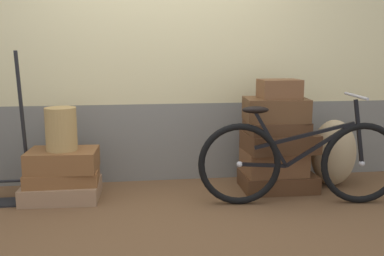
% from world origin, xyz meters
% --- Properties ---
extents(ground, '(9.74, 5.20, 0.06)m').
position_xyz_m(ground, '(0.00, 0.00, -0.03)').
color(ground, brown).
extents(station_building, '(7.74, 0.74, 2.88)m').
position_xyz_m(station_building, '(0.01, 0.85, 1.45)').
color(station_building, slate).
rests_on(station_building, ground).
extents(suitcase_0, '(0.66, 0.52, 0.14)m').
position_xyz_m(suitcase_0, '(-0.91, 0.32, 0.07)').
color(suitcase_0, '#937051').
rests_on(suitcase_0, ground).
extents(suitcase_1, '(0.61, 0.42, 0.11)m').
position_xyz_m(suitcase_1, '(-0.90, 0.31, 0.20)').
color(suitcase_1, brown).
rests_on(suitcase_1, suitcase_0).
extents(suitcase_2, '(0.60, 0.43, 0.18)m').
position_xyz_m(suitcase_2, '(-0.89, 0.30, 0.35)').
color(suitcase_2, brown).
rests_on(suitcase_2, suitcase_1).
extents(suitcase_3, '(0.67, 0.47, 0.15)m').
position_xyz_m(suitcase_3, '(1.04, 0.32, 0.08)').
color(suitcase_3, '#4C2D19').
rests_on(suitcase_3, ground).
extents(suitcase_4, '(0.56, 0.41, 0.22)m').
position_xyz_m(suitcase_4, '(0.99, 0.31, 0.26)').
color(suitcase_4, brown).
rests_on(suitcase_4, suitcase_3).
extents(suitcase_5, '(0.65, 0.48, 0.17)m').
position_xyz_m(suitcase_5, '(1.04, 0.30, 0.45)').
color(suitcase_5, '#4C2D19').
rests_on(suitcase_5, suitcase_4).
extents(suitcase_6, '(0.54, 0.40, 0.11)m').
position_xyz_m(suitcase_6, '(1.00, 0.29, 0.59)').
color(suitcase_6, '#4C2D19').
rests_on(suitcase_6, suitcase_5).
extents(suitcase_7, '(0.58, 0.44, 0.21)m').
position_xyz_m(suitcase_7, '(0.99, 0.30, 0.75)').
color(suitcase_7, brown).
rests_on(suitcase_7, suitcase_6).
extents(suitcase_8, '(0.36, 0.27, 0.17)m').
position_xyz_m(suitcase_8, '(1.02, 0.28, 0.94)').
color(suitcase_8, brown).
rests_on(suitcase_8, suitcase_7).
extents(wicker_basket, '(0.26, 0.26, 0.37)m').
position_xyz_m(wicker_basket, '(-0.89, 0.30, 0.62)').
color(wicker_basket, '#A8844C').
rests_on(wicker_basket, suitcase_2).
extents(luggage_trolley, '(0.38, 0.38, 1.28)m').
position_xyz_m(luggage_trolley, '(-1.36, 0.35, 0.28)').
color(luggage_trolley, black).
rests_on(luggage_trolley, ground).
extents(burlap_sack, '(0.43, 0.36, 0.63)m').
position_xyz_m(burlap_sack, '(1.61, 0.38, 0.32)').
color(burlap_sack, tan).
rests_on(burlap_sack, ground).
extents(bicycle, '(1.72, 0.46, 0.93)m').
position_xyz_m(bicycle, '(1.09, -0.09, 0.37)').
color(bicycle, black).
rests_on(bicycle, ground).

